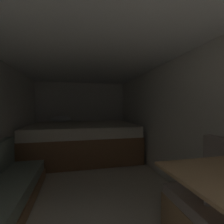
# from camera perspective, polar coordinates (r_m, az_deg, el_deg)

# --- Properties ---
(ground_plane) EXTENTS (7.00, 7.00, 0.00)m
(ground_plane) POSITION_cam_1_polar(r_m,az_deg,el_deg) (2.74, -8.86, -25.17)
(ground_plane) COLOR beige
(wall_back) EXTENTS (2.74, 0.05, 1.99)m
(wall_back) POSITION_cam_1_polar(r_m,az_deg,el_deg) (4.97, -10.99, -1.10)
(wall_back) COLOR silver
(wall_back) RESTS_ON ground
(wall_right) EXTENTS (0.05, 5.00, 1.99)m
(wall_right) POSITION_cam_1_polar(r_m,az_deg,el_deg) (2.88, 18.86, -3.22)
(wall_right) COLOR silver
(wall_right) RESTS_ON ground
(ceiling_slab) EXTENTS (2.74, 5.00, 0.05)m
(ceiling_slab) POSITION_cam_1_polar(r_m,az_deg,el_deg) (2.56, -9.09, 19.33)
(ceiling_slab) COLOR white
(ceiling_slab) RESTS_ON wall_left
(bed) EXTENTS (2.52, 1.78, 0.99)m
(bed) POSITION_cam_1_polar(r_m,az_deg,el_deg) (4.09, -10.54, -9.96)
(bed) COLOR brown
(bed) RESTS_ON ground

